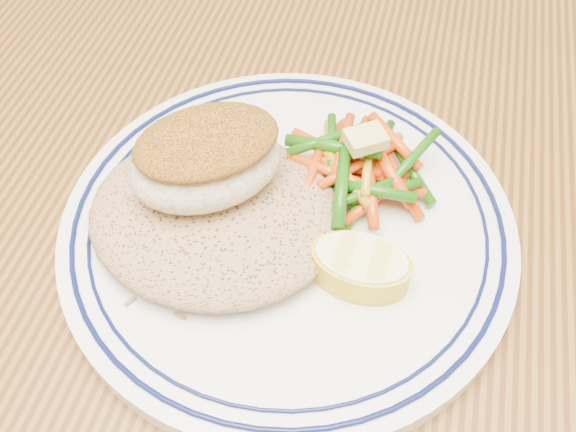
% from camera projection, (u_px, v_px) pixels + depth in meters
% --- Properties ---
extents(dining_table, '(1.50, 0.90, 0.75)m').
position_uv_depth(dining_table, '(244.00, 324.00, 0.47)').
color(dining_table, '#4F2E0F').
rests_on(dining_table, ground).
extents(plate, '(0.28, 0.28, 0.02)m').
position_uv_depth(plate, '(288.00, 227.00, 0.39)').
color(plate, white).
rests_on(plate, dining_table).
extents(rice_pilaf, '(0.15, 0.13, 0.03)m').
position_uv_depth(rice_pilaf, '(215.00, 210.00, 0.38)').
color(rice_pilaf, '#946F4A').
rests_on(rice_pilaf, plate).
extents(fish_fillet, '(0.11, 0.10, 0.04)m').
position_uv_depth(fish_fillet, '(206.00, 158.00, 0.36)').
color(fish_fillet, beige).
rests_on(fish_fillet, rice_pilaf).
extents(vegetable_pile, '(0.10, 0.11, 0.03)m').
position_uv_depth(vegetable_pile, '(361.00, 167.00, 0.40)').
color(vegetable_pile, '#CC9115').
rests_on(vegetable_pile, plate).
extents(butter_pat, '(0.03, 0.03, 0.01)m').
position_uv_depth(butter_pat, '(366.00, 139.00, 0.38)').
color(butter_pat, '#E0CE6D').
rests_on(butter_pat, vegetable_pile).
extents(lemon_wedge, '(0.06, 0.06, 0.02)m').
position_uv_depth(lemon_wedge, '(360.00, 266.00, 0.35)').
color(lemon_wedge, yellow).
rests_on(lemon_wedge, plate).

